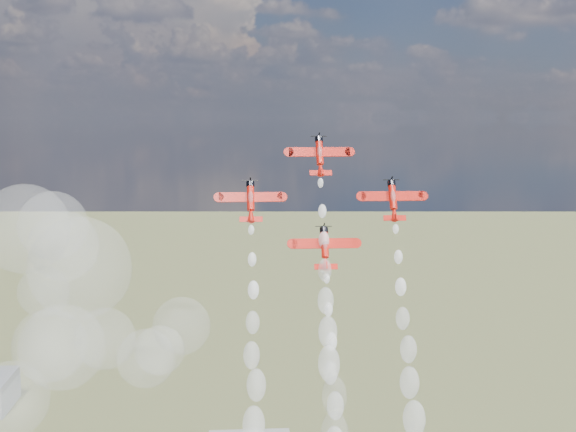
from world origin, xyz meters
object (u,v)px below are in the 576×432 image
(plane_slot, at_px, (325,247))
(plane_left, at_px, (251,200))
(plane_right, at_px, (393,199))
(plane_lead, at_px, (320,155))

(plane_slot, bearing_deg, plane_left, 161.17)
(plane_left, bearing_deg, plane_right, 0.00)
(plane_left, xyz_separation_m, plane_right, (25.07, 0.00, 0.00))
(plane_left, distance_m, plane_right, 25.07)
(plane_right, height_order, plane_slot, plane_right)
(plane_lead, xyz_separation_m, plane_slot, (0.00, -8.55, -15.33))
(plane_slot, bearing_deg, plane_right, 18.83)
(plane_lead, bearing_deg, plane_slot, -90.00)
(plane_left, bearing_deg, plane_lead, 18.83)
(plane_lead, height_order, plane_slot, plane_lead)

